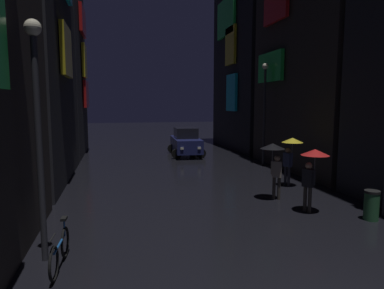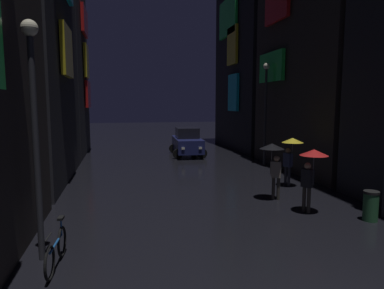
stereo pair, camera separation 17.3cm
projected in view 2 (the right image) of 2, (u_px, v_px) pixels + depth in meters
building_left_far at (53, 60)px, 23.10m from camera, size 4.25×7.02×13.02m
building_right_mid at (324, 7)px, 17.87m from camera, size 4.25×8.39×17.15m
building_right_far at (256, 37)px, 26.81m from camera, size 4.25×8.84×17.45m
pedestrian_foreground_left_yellow at (291, 148)px, 14.62m from camera, size 0.90×0.90×2.12m
pedestrian_far_right_black at (273, 156)px, 12.60m from camera, size 0.90×0.90×2.12m
pedestrian_near_crossing_red at (312, 163)px, 11.05m from camera, size 0.90×0.90×2.12m
bicycle_parked_at_storefront at (56, 250)px, 7.51m from camera, size 0.19×1.82×0.96m
car_distant at (187, 142)px, 23.47m from camera, size 2.40×4.22×1.92m
streetlamp_right_far at (266, 103)px, 19.42m from camera, size 0.36×0.36×5.83m
streetlamp_left_near at (34, 113)px, 7.51m from camera, size 0.36×0.36×5.37m
trash_bin at (371, 206)px, 10.46m from camera, size 0.46×0.46×0.93m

